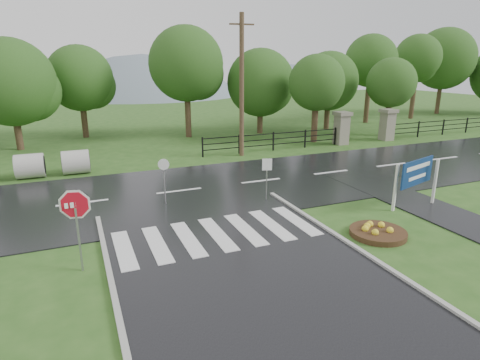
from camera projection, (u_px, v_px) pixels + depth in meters
name	position (u px, v px, depth m)	size (l,w,h in m)	color
ground	(293.00, 322.00, 8.85)	(120.00, 120.00, 0.00)	#2C541C
main_road	(179.00, 192.00, 17.69)	(90.00, 8.00, 0.04)	black
walkway	(432.00, 210.00, 15.54)	(2.20, 11.00, 0.04)	black
crosswalk	(217.00, 234.00, 13.26)	(6.50, 2.80, 0.02)	silver
pillar_west	(342.00, 127.00, 27.48)	(1.00, 1.00, 2.24)	gray
pillar_east	(387.00, 124.00, 28.96)	(1.00, 1.00, 2.24)	gray
fence_west	(273.00, 139.00, 25.66)	(9.58, 0.08, 1.20)	black
hills	(125.00, 183.00, 72.03)	(102.00, 48.00, 48.00)	slate
treeline	(146.00, 137.00, 30.44)	(83.20, 5.20, 10.00)	#214A17
stop_sign	(76.00, 211.00, 10.57)	(1.08, 0.27, 2.48)	#939399
estate_billboard	(417.00, 175.00, 15.46)	(2.15, 0.70, 1.94)	silver
flower_bed	(378.00, 232.00, 13.23)	(1.85, 1.85, 0.37)	#332111
reg_sign_small	(267.00, 170.00, 16.21)	(0.38, 0.14, 1.79)	#939399
reg_sign_round	(164.00, 175.00, 15.72)	(0.42, 0.17, 1.91)	#939399
utility_pole_east	(242.00, 86.00, 23.35)	(1.45, 0.27, 8.15)	#473523
entrance_tree_left	(317.00, 83.00, 27.52)	(3.85, 3.85, 6.05)	#3D2B1C
entrance_tree_right	(391.00, 83.00, 30.00)	(3.67, 3.67, 5.83)	#3D2B1C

